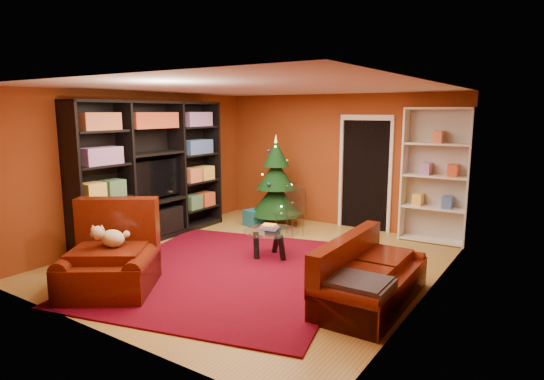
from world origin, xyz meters
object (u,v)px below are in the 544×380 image
Objects in this scene: dog at (113,238)px; acrylic_chair at (290,214)px; gift_box_red at (268,214)px; armchair at (109,257)px; coffee_table at (271,244)px; media_unit at (153,171)px; gift_box_teal at (254,218)px; white_bookshelf at (436,176)px; christmas_tree at (276,182)px; sofa at (372,271)px; rug at (228,271)px.

dog is 0.47× the size of acrylic_chair.
armchair reaches higher than gift_box_red.
coffee_table reaches higher than gift_box_red.
media_unit is 9.81× the size of gift_box_teal.
white_bookshelf is at bearing 27.78° from acrylic_chair.
media_unit is 2.46m from dog.
white_bookshelf is at bearing 3.46° from gift_box_red.
dog reaches higher than gift_box_red.
gift_box_teal is at bearing 62.37° from dog.
gift_box_red is 2.60m from coffee_table.
gift_box_red is (-0.42, 0.35, -0.78)m from christmas_tree.
sofa is (3.00, -2.51, -0.49)m from christmas_tree.
acrylic_chair reaches higher than dog.
christmas_tree is 3.96m from dog.
dog is 3.45m from acrylic_chair.
armchair reaches higher than coffee_table.
white_bookshelf is 5.42m from armchair.
armchair is (-2.84, -4.57, -0.71)m from white_bookshelf.
rug is 11.69× the size of gift_box_teal.
dog reaches higher than sofa.
acrylic_chair is (-0.42, 1.23, 0.19)m from coffee_table.
christmas_tree is at bearing 56.90° from dog.
white_bookshelf is at bearing 10.60° from christmas_tree.
media_unit is 1.33× the size of white_bookshelf.
media_unit is 2.71× the size of armchair.
gift_box_teal is 1.47× the size of gift_box_red.
armchair is (0.50, -4.36, 0.35)m from gift_box_red.
rug is 3.23× the size of armchair.
white_bookshelf is at bearing 51.50° from coffee_table.
media_unit is at bearing -122.94° from christmas_tree.
sofa is 2.06m from coffee_table.
media_unit reaches higher than gift_box_teal.
armchair is (-0.81, -1.37, 0.45)m from rug.
christmas_tree reaches higher than gift_box_teal.
acrylic_chair is (-2.34, 1.96, 0.03)m from sofa.
white_bookshelf is at bearing 30.97° from media_unit.
sofa is at bearing -6.89° from media_unit.
rug is 2.14m from acrylic_chair.
christmas_tree reaches higher than coffee_table.
coffee_table is (1.49, -2.13, 0.12)m from gift_box_red.
dog is (-2.83, -4.50, -0.48)m from white_bookshelf.
coffee_table is (-1.85, -2.33, -0.94)m from white_bookshelf.
coffee_table is 1.03× the size of acrylic_chair.
media_unit is (-2.19, 0.64, 1.21)m from rug.
armchair is at bearing -88.78° from christmas_tree.
acrylic_chair is (0.56, 3.39, -0.26)m from dog.
acrylic_chair is at bearing -40.11° from christmas_tree.
christmas_tree is 0.98m from acrylic_chair.
sofa is at bearing -39.90° from gift_box_red.
dog is 3.25m from sofa.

